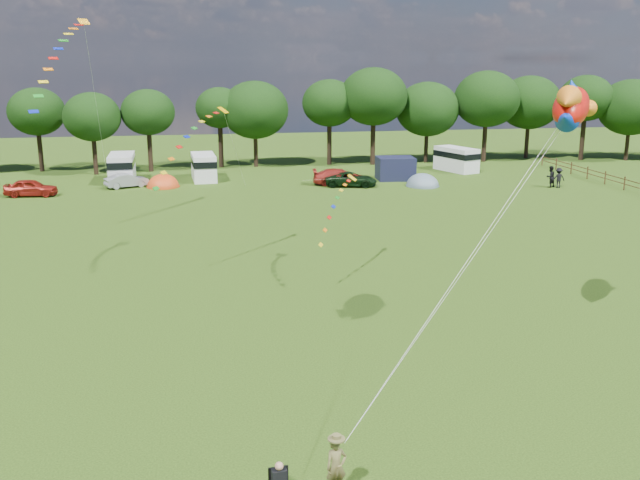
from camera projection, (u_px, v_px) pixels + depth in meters
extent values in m
plane|color=black|center=(365.00, 426.00, 22.24)|extent=(180.00, 180.00, 0.00)
cylinder|color=black|center=(40.00, 152.00, 71.99)|extent=(0.47, 0.47, 3.90)
ellipsoid|color=black|center=(37.00, 112.00, 70.99)|extent=(5.58, 5.58, 4.74)
cylinder|color=black|center=(95.00, 156.00, 70.11)|extent=(0.44, 0.44, 3.56)
ellipsoid|color=black|center=(92.00, 117.00, 69.15)|extent=(5.56, 5.56, 4.73)
cylinder|color=black|center=(150.00, 152.00, 71.89)|extent=(0.47, 0.47, 3.95)
ellipsoid|color=black|center=(148.00, 112.00, 70.90)|extent=(5.33, 5.33, 4.53)
cylinder|color=black|center=(221.00, 147.00, 74.79)|extent=(0.50, 0.50, 4.33)
ellipsoid|color=black|center=(220.00, 108.00, 73.79)|extent=(4.95, 4.95, 4.21)
cylinder|color=black|center=(256.00, 151.00, 75.10)|extent=(0.43, 0.43, 3.31)
ellipsoid|color=black|center=(255.00, 110.00, 74.03)|extent=(7.03, 7.03, 5.98)
cylinder|color=black|center=(329.00, 144.00, 76.56)|extent=(0.50, 0.50, 4.36)
ellipsoid|color=black|center=(329.00, 103.00, 75.48)|extent=(5.84, 5.84, 4.97)
cylinder|color=black|center=(373.00, 144.00, 76.49)|extent=(0.51, 0.51, 4.55)
ellipsoid|color=black|center=(374.00, 97.00, 75.27)|extent=(7.15, 7.15, 6.08)
cylinder|color=black|center=(426.00, 148.00, 78.41)|extent=(0.42, 0.42, 3.21)
ellipsoid|color=black|center=(427.00, 109.00, 77.37)|extent=(6.90, 6.90, 5.86)
cylinder|color=black|center=(484.00, 143.00, 78.77)|extent=(0.48, 0.48, 4.17)
ellipsoid|color=black|center=(487.00, 99.00, 77.59)|extent=(7.16, 7.16, 6.09)
cylinder|color=black|center=(527.00, 142.00, 81.70)|extent=(0.45, 0.45, 3.66)
ellipsoid|color=black|center=(530.00, 102.00, 80.59)|extent=(7.05, 7.05, 5.99)
cylinder|color=black|center=(582.00, 139.00, 80.12)|extent=(0.52, 0.52, 4.65)
ellipsoid|color=black|center=(586.00, 98.00, 78.99)|extent=(5.96, 5.96, 5.06)
cylinder|color=black|center=(627.00, 146.00, 79.85)|extent=(0.42, 0.42, 3.19)
ellipsoid|color=black|center=(631.00, 107.00, 78.78)|extent=(7.23, 7.23, 6.14)
cylinder|color=#472D19|center=(624.00, 183.00, 61.92)|extent=(0.12, 0.12, 1.20)
cylinder|color=#472D19|center=(635.00, 182.00, 60.41)|extent=(0.08, 3.00, 0.08)
cylinder|color=#472D19|center=(635.00, 187.00, 60.51)|extent=(0.08, 3.00, 0.08)
cylinder|color=#472D19|center=(605.00, 178.00, 64.78)|extent=(0.12, 0.12, 1.20)
cylinder|color=#472D19|center=(615.00, 177.00, 63.27)|extent=(0.08, 3.00, 0.08)
cylinder|color=#472D19|center=(615.00, 181.00, 63.37)|extent=(0.08, 3.00, 0.08)
cylinder|color=#472D19|center=(587.00, 173.00, 67.65)|extent=(0.12, 0.12, 1.20)
cylinder|color=#472D19|center=(596.00, 172.00, 66.13)|extent=(0.08, 3.00, 0.08)
cylinder|color=#472D19|center=(596.00, 176.00, 66.23)|extent=(0.08, 3.00, 0.08)
cylinder|color=#472D19|center=(571.00, 168.00, 70.51)|extent=(0.12, 0.12, 1.20)
cylinder|color=#472D19|center=(580.00, 167.00, 68.99)|extent=(0.08, 3.00, 0.08)
cylinder|color=#472D19|center=(579.00, 171.00, 69.09)|extent=(0.08, 3.00, 0.08)
cylinder|color=#472D19|center=(556.00, 164.00, 73.37)|extent=(0.12, 0.12, 1.20)
cylinder|color=#472D19|center=(564.00, 163.00, 71.85)|extent=(0.08, 3.00, 0.08)
cylinder|color=#472D19|center=(564.00, 166.00, 71.95)|extent=(0.08, 3.00, 0.08)
cylinder|color=#472D19|center=(542.00, 160.00, 76.23)|extent=(0.12, 0.12, 1.20)
cylinder|color=#472D19|center=(549.00, 159.00, 74.71)|extent=(0.08, 3.00, 0.08)
cylinder|color=#472D19|center=(549.00, 162.00, 74.81)|extent=(0.08, 3.00, 0.08)
imported|color=maroon|center=(31.00, 188.00, 59.15)|extent=(4.46, 2.09, 1.44)
imported|color=gray|center=(127.00, 181.00, 63.18)|extent=(3.78, 2.61, 1.25)
imported|color=#A3261D|center=(340.00, 177.00, 64.61)|extent=(4.99, 2.61, 1.43)
imported|color=black|center=(351.00, 179.00, 63.77)|extent=(5.05, 3.17, 1.28)
cube|color=silver|center=(122.00, 168.00, 66.05)|extent=(2.28, 5.18, 2.57)
cube|color=black|center=(122.00, 162.00, 65.92)|extent=(2.33, 5.28, 0.61)
cylinder|color=black|center=(121.00, 181.00, 64.74)|extent=(0.73, 0.28, 0.72)
cylinder|color=black|center=(124.00, 175.00, 67.81)|extent=(0.73, 0.28, 0.72)
cube|color=white|center=(204.00, 167.00, 67.06)|extent=(2.32, 4.96, 2.43)
cube|color=black|center=(203.00, 162.00, 66.94)|extent=(2.36, 5.06, 0.58)
cylinder|color=black|center=(205.00, 179.00, 65.83)|extent=(0.70, 0.29, 0.68)
cylinder|color=black|center=(203.00, 174.00, 68.72)|extent=(0.70, 0.29, 0.68)
cube|color=white|center=(456.00, 159.00, 72.31)|extent=(3.54, 5.22, 2.40)
cube|color=black|center=(456.00, 154.00, 72.19)|extent=(3.61, 5.32, 0.57)
cylinder|color=black|center=(466.00, 170.00, 71.25)|extent=(0.72, 0.46, 0.68)
cylinder|color=black|center=(446.00, 166.00, 73.80)|extent=(0.72, 0.46, 0.68)
ellipsoid|color=#D54416|center=(163.00, 187.00, 63.62)|extent=(2.79, 3.21, 2.29)
cylinder|color=#D54416|center=(163.00, 187.00, 63.62)|extent=(2.93, 2.93, 0.08)
ellipsoid|color=slate|center=(423.00, 186.00, 64.04)|extent=(2.88, 3.32, 2.25)
cylinder|color=slate|center=(423.00, 186.00, 64.04)|extent=(3.03, 3.03, 0.08)
cube|color=#171A32|center=(395.00, 168.00, 67.25)|extent=(3.61, 3.01, 2.14)
imported|color=brown|center=(336.00, 467.00, 18.61)|extent=(0.63, 0.47, 1.58)
cube|color=black|center=(278.00, 476.00, 18.25)|extent=(0.52, 0.10, 0.55)
cube|color=black|center=(279.00, 480.00, 18.05)|extent=(0.40, 0.28, 0.58)
sphere|color=tan|center=(279.00, 466.00, 17.93)|extent=(0.22, 0.22, 0.22)
ellipsoid|color=red|center=(571.00, 107.00, 27.54)|extent=(3.17, 3.71, 2.08)
ellipsoid|color=yellow|center=(571.00, 111.00, 27.58)|extent=(1.97, 2.32, 1.14)
cone|color=orange|center=(567.00, 101.00, 26.08)|extent=(1.48, 1.57, 1.09)
cone|color=#0230B9|center=(566.00, 119.00, 26.24)|extent=(1.48, 1.57, 1.09)
cone|color=#0230B9|center=(573.00, 89.00, 27.47)|extent=(1.19, 1.15, 0.93)
sphere|color=white|center=(565.00, 100.00, 28.74)|extent=(0.35, 0.35, 0.35)
sphere|color=black|center=(564.00, 100.00, 28.84)|extent=(0.17, 0.17, 0.17)
cube|color=#FDA817|center=(84.00, 22.00, 47.07)|extent=(0.86, 0.82, 0.41)
cube|color=red|center=(79.00, 25.00, 46.61)|extent=(0.65, 0.52, 0.11)
cube|color=orange|center=(74.00, 29.00, 46.16)|extent=(0.64, 0.51, 0.13)
cube|color=yellow|center=(68.00, 34.00, 45.72)|extent=(0.64, 0.51, 0.14)
cube|color=#198C1E|center=(63.00, 41.00, 45.31)|extent=(0.64, 0.51, 0.15)
cube|color=#0C1EB2|center=(58.00, 49.00, 44.92)|extent=(0.64, 0.50, 0.16)
cube|color=red|center=(53.00, 58.00, 44.54)|extent=(0.63, 0.50, 0.17)
cube|color=orange|center=(48.00, 69.00, 44.19)|extent=(0.63, 0.49, 0.18)
cube|color=yellow|center=(43.00, 82.00, 43.86)|extent=(0.63, 0.49, 0.18)
cube|color=#198C1E|center=(38.00, 96.00, 43.54)|extent=(0.62, 0.48, 0.19)
cube|color=#0C1EB2|center=(34.00, 112.00, 43.25)|extent=(0.62, 0.47, 0.20)
cube|color=#FFBB00|center=(223.00, 110.00, 39.12)|extent=(0.67, 0.71, 0.35)
cube|color=red|center=(216.00, 113.00, 38.65)|extent=(0.40, 0.56, 0.10)
cube|color=orange|center=(209.00, 116.00, 38.19)|extent=(0.39, 0.56, 0.11)
cube|color=yellow|center=(202.00, 121.00, 37.74)|extent=(0.39, 0.56, 0.12)
cube|color=#198C1E|center=(194.00, 128.00, 37.32)|extent=(0.39, 0.56, 0.13)
cube|color=#0C1EB2|center=(187.00, 137.00, 36.92)|extent=(0.38, 0.55, 0.13)
cube|color=red|center=(179.00, 147.00, 36.53)|extent=(0.38, 0.55, 0.14)
cube|color=orange|center=(171.00, 159.00, 36.17)|extent=(0.37, 0.55, 0.15)
cube|color=yellow|center=(164.00, 173.00, 35.83)|extent=(0.37, 0.55, 0.16)
cube|color=#198C1E|center=(156.00, 188.00, 35.50)|extent=(0.36, 0.54, 0.17)
cube|color=yellow|center=(352.00, 178.00, 38.66)|extent=(0.62, 0.66, 0.33)
cube|color=red|center=(349.00, 181.00, 38.11)|extent=(0.36, 0.52, 0.09)
cube|color=orange|center=(345.00, 185.00, 37.57)|extent=(0.36, 0.52, 0.10)
cube|color=yellow|center=(341.00, 190.00, 37.05)|extent=(0.36, 0.52, 0.11)
cube|color=#198C1E|center=(337.00, 198.00, 36.55)|extent=(0.36, 0.52, 0.12)
cube|color=#0C1EB2|center=(333.00, 207.00, 36.07)|extent=(0.35, 0.52, 0.13)
cube|color=red|center=(329.00, 217.00, 35.60)|extent=(0.35, 0.52, 0.13)
cube|color=orange|center=(325.00, 230.00, 35.16)|extent=(0.34, 0.51, 0.14)
cube|color=yellow|center=(321.00, 245.00, 34.74)|extent=(0.34, 0.51, 0.15)
imported|color=black|center=(550.00, 177.00, 63.23)|extent=(1.07, 0.87, 1.91)
imported|color=black|center=(559.00, 178.00, 63.01)|extent=(1.16, 0.56, 1.78)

